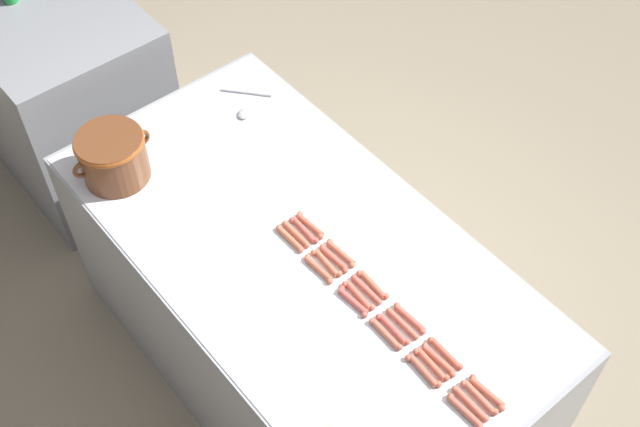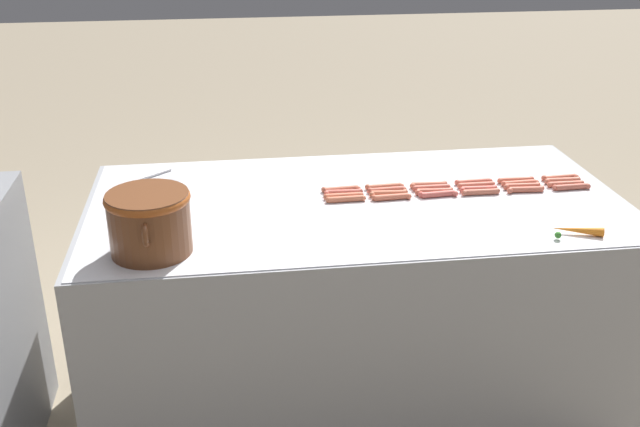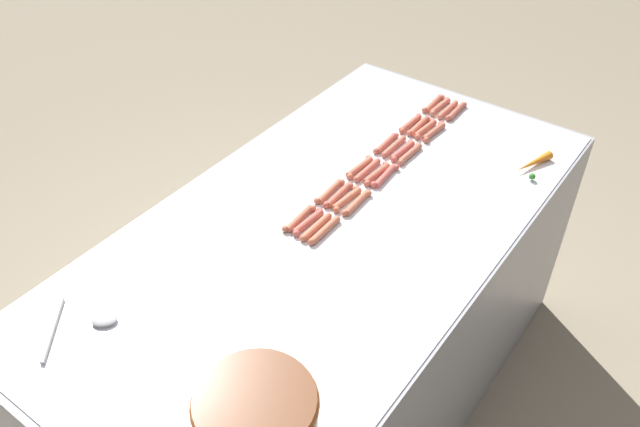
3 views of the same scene
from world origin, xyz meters
The scene contains 29 objects.
ground_plane centered at (0.00, 0.00, 0.00)m, with size 20.00×20.00×0.00m, color gray.
griddle_counter centered at (0.00, 0.00, 0.46)m, with size 1.03×2.00×0.91m.
hot_dog_0 centered at (-0.02, -0.84, 0.93)m, with size 0.03×0.15×0.02m.
hot_dog_1 centered at (-0.02, -0.65, 0.93)m, with size 0.03×0.15×0.02m.
hot_dog_2 centered at (-0.02, -0.48, 0.93)m, with size 0.03×0.15×0.02m.
hot_dog_3 centered at (-0.02, -0.31, 0.93)m, with size 0.03×0.15×0.02m.
hot_dog_4 centered at (-0.02, -0.13, 0.93)m, with size 0.03×0.15×0.02m.
hot_dog_5 centered at (-0.01, 0.04, 0.93)m, with size 0.02×0.15×0.02m.
hot_dog_6 centered at (0.02, -0.83, 0.93)m, with size 0.02×0.15×0.02m.
hot_dog_7 centered at (0.02, -0.65, 0.93)m, with size 0.03×0.15×0.02m.
hot_dog_8 centered at (0.02, -0.48, 0.93)m, with size 0.03×0.15×0.02m.
hot_dog_9 centered at (0.01, -0.30, 0.93)m, with size 0.03×0.15×0.02m.
hot_dog_10 centered at (0.02, -0.13, 0.93)m, with size 0.03×0.15×0.02m.
hot_dog_11 centered at (0.02, 0.05, 0.93)m, with size 0.02×0.15×0.02m.
hot_dog_12 centered at (0.05, -0.83, 0.93)m, with size 0.03×0.15×0.02m.
hot_dog_13 centered at (0.05, -0.66, 0.93)m, with size 0.03×0.15×0.02m.
hot_dog_14 centered at (0.05, -0.48, 0.93)m, with size 0.02×0.15×0.02m.
hot_dog_15 centered at (0.05, -0.30, 0.93)m, with size 0.02×0.15×0.02m.
hot_dog_16 centered at (0.05, -0.13, 0.93)m, with size 0.03×0.15×0.02m.
hot_dog_17 centered at (0.05, 0.04, 0.93)m, with size 0.03×0.15×0.02m.
hot_dog_18 centered at (0.09, -0.84, 0.93)m, with size 0.03×0.15×0.02m.
hot_dog_19 centered at (0.09, -0.65, 0.93)m, with size 0.03×0.15×0.02m.
hot_dog_20 centered at (0.09, -0.48, 0.93)m, with size 0.03×0.15×0.02m.
hot_dog_21 centered at (0.08, -0.30, 0.93)m, with size 0.03×0.15×0.02m.
hot_dog_22 centered at (0.09, -0.13, 0.93)m, with size 0.03×0.15×0.02m.
hot_dog_23 centered at (0.08, 0.05, 0.93)m, with size 0.03×0.15×0.02m.
bean_pot centered at (-0.33, 0.73, 1.03)m, with size 0.33×0.27×0.20m.
serving_spoon centered at (0.28, 0.72, 0.92)m, with size 0.20×0.23×0.02m.
carrot centered at (-0.40, -0.67, 0.93)m, with size 0.09×0.18×0.03m.
Camera 2 is at (-2.51, 0.49, 1.99)m, focal length 41.58 mm.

